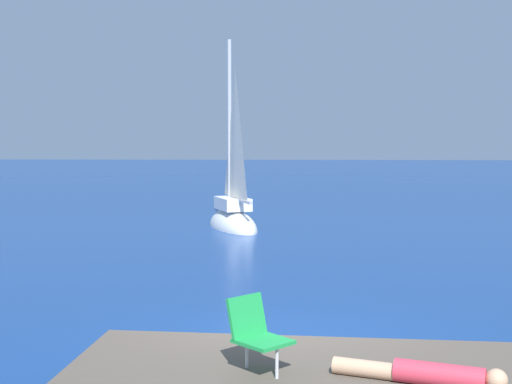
% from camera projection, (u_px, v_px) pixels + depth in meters
% --- Properties ---
extents(ground_plane, '(160.00, 160.00, 0.00)m').
position_uv_depth(ground_plane, '(281.00, 349.00, 10.21)').
color(ground_plane, navy).
extents(boulder_seaward, '(1.04, 1.08, 0.60)m').
position_uv_depth(boulder_seaward, '(341.00, 384.00, 8.79)').
color(boulder_seaward, brown).
rests_on(boulder_seaward, ground).
extents(boulder_inland, '(1.09, 0.98, 0.53)m').
position_uv_depth(boulder_inland, '(211.00, 377.00, 9.03)').
color(boulder_inland, '#4F4843').
rests_on(boulder_inland, ground).
extents(sailboat_near, '(2.44, 3.78, 6.83)m').
position_uv_depth(sailboat_near, '(233.00, 217.00, 23.51)').
color(sailboat_near, white).
rests_on(sailboat_near, ground).
extents(person_sunbather, '(1.69, 0.75, 0.25)m').
position_uv_depth(person_sunbather, '(426.00, 374.00, 7.23)').
color(person_sunbather, '#DB384C').
rests_on(person_sunbather, shore_ledge).
extents(beach_chair, '(0.76, 0.76, 0.80)m').
position_uv_depth(beach_chair, '(256.00, 331.00, 7.63)').
color(beach_chair, green).
rests_on(beach_chair, shore_ledge).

